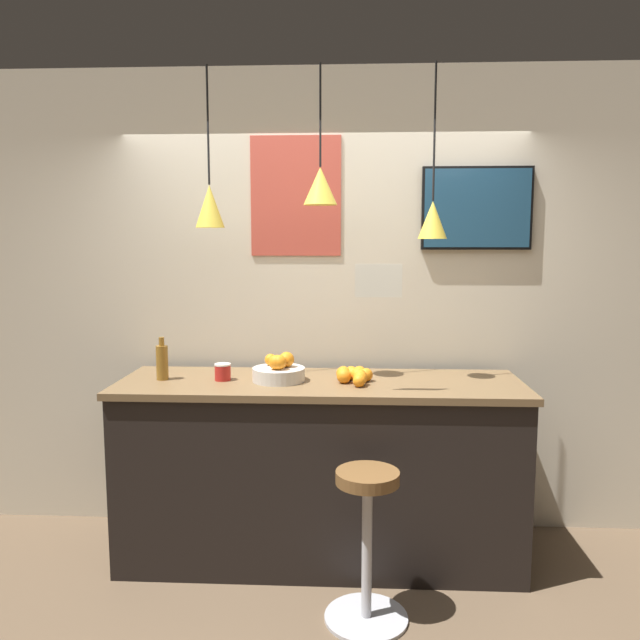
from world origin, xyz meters
name	(u,v)px	position (x,y,z in m)	size (l,w,h in m)	color
ground_plane	(312,632)	(0.00, 0.00, 0.00)	(14.00, 14.00, 0.00)	brown
back_wall	(324,303)	(0.00, 1.20, 1.45)	(8.00, 0.06, 2.90)	beige
service_counter	(320,469)	(0.00, 0.73, 0.53)	(2.30, 0.72, 1.05)	black
bar_stool	(367,531)	(0.26, 0.11, 0.46)	(0.41, 0.41, 0.76)	#B7B7BC
fruit_bowl	(279,371)	(-0.23, 0.72, 1.11)	(0.30, 0.30, 0.16)	beige
orange_pile	(355,375)	(0.20, 0.71, 1.09)	(0.21, 0.26, 0.08)	orange
juice_bottle	(162,362)	(-0.91, 0.72, 1.16)	(0.07, 0.07, 0.25)	olive
spread_jar	(223,372)	(-0.56, 0.72, 1.10)	(0.09, 0.09, 0.10)	red
pendant_lamp_left	(210,205)	(-0.62, 0.77, 2.04)	(0.16, 0.16, 0.88)	black
pendant_lamp_middle	(320,185)	(0.00, 0.77, 2.15)	(0.19, 0.19, 0.76)	black
pendant_lamp_right	(433,218)	(0.62, 0.77, 1.97)	(0.16, 0.16, 0.95)	black
mounted_tv	(477,208)	(0.94, 1.15, 2.04)	(0.67, 0.04, 0.50)	black
hanging_menu_board	(378,281)	(0.31, 0.45, 1.64)	(0.24, 0.01, 0.17)	white
wall_poster	(296,196)	(-0.17, 1.17, 2.12)	(0.56, 0.01, 0.73)	#C64C3D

